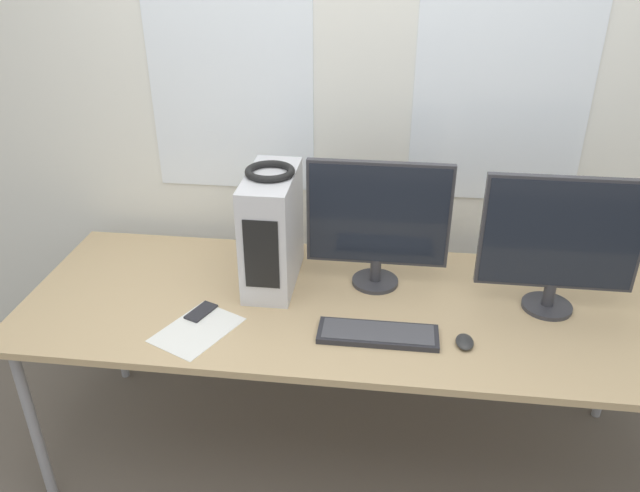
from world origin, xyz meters
The scene contains 10 objects.
wall_back centered at (0.00, 1.03, 1.35)m, with size 8.00×0.07×2.70m.
desk centered at (0.00, 0.45, 0.74)m, with size 2.47×0.90×0.78m.
pc_tower centered at (-0.31, 0.58, 1.00)m, with size 0.18×0.41×0.45m.
headphones centered at (-0.31, 0.58, 1.24)m, with size 0.19×0.19×0.03m.
monitor_main centered at (0.09, 0.60, 1.06)m, with size 0.54×0.18×0.51m.
monitor_right_near centered at (0.74, 0.51, 1.06)m, with size 0.56×0.18×0.52m.
keyboard centered at (0.12, 0.25, 0.79)m, with size 0.42×0.14×0.02m.
mouse centered at (0.42, 0.24, 0.79)m, with size 0.06×0.09×0.03m.
cell_phone centered at (-0.53, 0.31, 0.78)m, with size 0.10×0.14×0.01m.
paper_sheet_left centered at (-0.52, 0.21, 0.78)m, with size 0.32×0.36×0.00m.
Camera 1 is at (0.14, -1.53, 2.08)m, focal length 35.00 mm.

